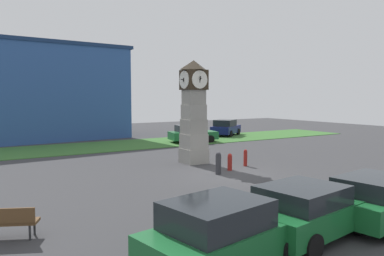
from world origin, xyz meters
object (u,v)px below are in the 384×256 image
car_by_building (378,199)px  clock_tower (194,112)px  bollard_far_row (218,163)px  car_end_of_row (192,134)px  car_far_lot (226,128)px  car_near_tower (307,210)px  bench (6,220)px  car_navy_sedan (223,233)px  bollard_near_tower (245,158)px  bollard_mid_row (230,162)px

car_by_building → clock_tower: bearing=86.7°
bollard_far_row → car_end_of_row: car_end_of_row is taller
clock_tower → bollard_far_row: bearing=-100.9°
car_far_lot → car_end_of_row: 6.27m
car_by_building → car_far_lot: (11.23, 22.88, 0.05)m
car_near_tower → bench: (-6.96, 4.05, -0.23)m
car_navy_sedan → bench: bearing=132.8°
bollard_near_tower → car_far_lot: car_far_lot is taller
car_navy_sedan → car_far_lot: 28.42m
car_end_of_row → car_far_lot: bearing=27.0°
car_near_tower → bollard_near_tower: bearing=59.5°
bollard_mid_row → car_navy_sedan: size_ratio=0.21×
bollard_mid_row → car_near_tower: bearing=-114.4°
bollard_far_row → car_near_tower: 8.48m
clock_tower → car_navy_sedan: (-6.39, -11.62, -2.13)m
bollard_near_tower → bollard_mid_row: size_ratio=1.04×
car_end_of_row → bollard_near_tower: bearing=-106.1°
bollard_near_tower → car_end_of_row: car_end_of_row is taller
clock_tower → bench: 12.91m
car_by_building → car_far_lot: 25.49m
bollard_mid_row → car_near_tower: 9.34m
car_navy_sedan → car_far_lot: (16.95, 22.82, 0.01)m
bollard_far_row → car_near_tower: size_ratio=0.27×
car_by_building → bollard_near_tower: bearing=74.6°
car_by_building → car_near_tower: bearing=173.4°
clock_tower → car_navy_sedan: bearing=-118.8°
bollard_far_row → car_far_lot: (11.20, 14.55, 0.23)m
bollard_far_row → car_navy_sedan: size_ratio=0.27×
bollard_near_tower → car_navy_sedan: bearing=-131.7°
clock_tower → bollard_near_tower: size_ratio=6.33×
car_end_of_row → bench: (-15.35, -15.65, -0.22)m
car_far_lot → car_near_tower: bearing=-121.8°
bollard_near_tower → car_navy_sedan: (-8.29, -9.29, 0.32)m
bollard_near_tower → bench: 13.25m
clock_tower → car_by_building: 11.90m
clock_tower → bollard_near_tower: 3.88m
bollard_mid_row → car_by_building: 8.90m
bollard_far_row → car_far_lot: size_ratio=0.26×
car_navy_sedan → clock_tower: bearing=61.2°
car_near_tower → car_far_lot: bearing=58.2°
car_end_of_row → bench: bearing=-134.4°
clock_tower → bollard_near_tower: clock_tower is taller
bollard_near_tower → car_end_of_row: bearing=73.9°
car_by_building → car_end_of_row: (5.65, 20.03, -0.00)m
bench → bollard_near_tower: bearing=22.1°
car_navy_sedan → car_by_building: car_navy_sedan is taller
car_far_lot → car_navy_sedan: bearing=-126.6°
car_near_tower → car_far_lot: car_far_lot is taller
bollard_mid_row → bollard_far_row: 1.19m
car_navy_sedan → car_by_building: (5.71, -0.06, -0.04)m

